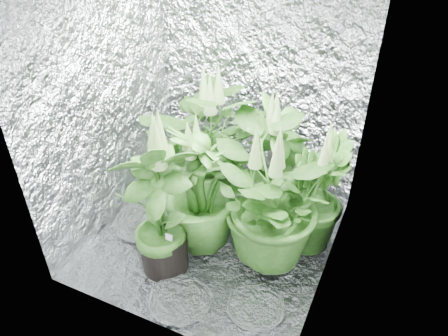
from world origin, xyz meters
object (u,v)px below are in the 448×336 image
at_px(plant_c, 316,196).
at_px(plant_f, 160,208).
at_px(plant_b, 276,168).
at_px(plant_e, 268,203).
at_px(plant_a, 207,141).
at_px(circulation_fan, 317,193).
at_px(plant_d, 201,191).

relative_size(plant_c, plant_f, 0.83).
relative_size(plant_b, plant_e, 1.05).
bearing_deg(plant_b, plant_c, -18.82).
bearing_deg(plant_c, plant_b, 161.18).
xyz_separation_m(plant_b, plant_e, (0.08, -0.39, 0.00)).
xyz_separation_m(plant_a, plant_e, (0.66, -0.46, -0.04)).
distance_m(plant_a, circulation_fan, 0.94).
bearing_deg(plant_d, plant_e, 4.08).
bearing_deg(plant_a, plant_d, -67.58).
bearing_deg(plant_f, plant_a, 95.96).
distance_m(plant_a, plant_b, 0.59).
distance_m(plant_c, circulation_fan, 0.46).
relative_size(plant_d, plant_f, 0.88).
bearing_deg(plant_f, plant_c, 37.34).
height_order(plant_c, plant_e, plant_e).
bearing_deg(circulation_fan, plant_a, -169.20).
height_order(plant_b, plant_f, plant_f).
relative_size(plant_a, plant_d, 1.19).
height_order(plant_a, plant_e, plant_a).
xyz_separation_m(plant_c, circulation_fan, (-0.06, 0.37, -0.26)).
bearing_deg(plant_a, plant_b, -6.77).
height_order(plant_d, plant_f, plant_f).
bearing_deg(plant_d, circulation_fan, 46.70).
distance_m(plant_a, plant_f, 0.81).
bearing_deg(circulation_fan, plant_e, -108.08).
relative_size(plant_b, circulation_fan, 2.76).
bearing_deg(plant_f, circulation_fan, 52.68).
bearing_deg(plant_b, plant_f, -123.97).
relative_size(plant_e, circulation_fan, 2.64).
xyz_separation_m(plant_b, circulation_fan, (0.27, 0.26, -0.32)).
distance_m(plant_b, plant_c, 0.35).
bearing_deg(plant_e, plant_b, 101.70).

